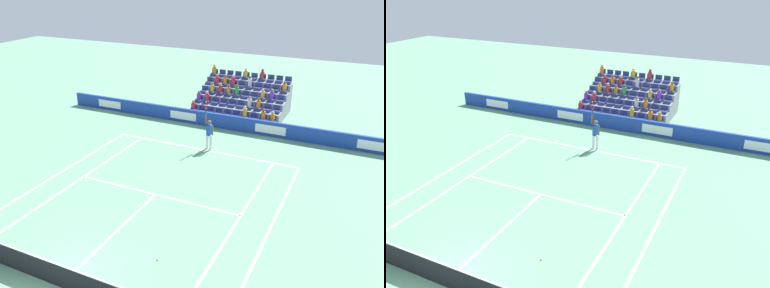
{
  "view_description": "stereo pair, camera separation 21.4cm",
  "coord_description": "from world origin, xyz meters",
  "views": [
    {
      "loc": [
        -8.22,
        7.32,
        9.55
      ],
      "look_at": [
        -0.15,
        -10.09,
        1.1
      ],
      "focal_mm": 37.34,
      "sensor_mm": 36.0,
      "label": 1
    },
    {
      "loc": [
        -8.41,
        7.22,
        9.55
      ],
      "look_at": [
        -0.15,
        -10.09,
        1.1
      ],
      "focal_mm": 37.34,
      "sensor_mm": 36.0,
      "label": 2
    }
  ],
  "objects": [
    {
      "name": "ground_plane",
      "position": [
        0.0,
        0.0,
        0.0
      ],
      "size": [
        80.0,
        80.0,
        0.0
      ],
      "primitive_type": "plane",
      "color": "#669E77"
    },
    {
      "name": "line_baseline",
      "position": [
        0.0,
        -11.89,
        0.0
      ],
      "size": [
        10.97,
        0.1,
        0.01
      ],
      "primitive_type": "cube",
      "color": "white",
      "rests_on": "ground"
    },
    {
      "name": "line_service",
      "position": [
        0.0,
        -6.4,
        0.0
      ],
      "size": [
        8.23,
        0.1,
        0.01
      ],
      "primitive_type": "cube",
      "color": "white",
      "rests_on": "ground"
    },
    {
      "name": "line_centre_service",
      "position": [
        0.0,
        -3.2,
        0.0
      ],
      "size": [
        0.1,
        6.4,
        0.01
      ],
      "primitive_type": "cube",
      "color": "white",
      "rests_on": "ground"
    },
    {
      "name": "line_singles_sideline_left",
      "position": [
        4.12,
        -5.95,
        0.0
      ],
      "size": [
        0.1,
        11.89,
        0.01
      ],
      "primitive_type": "cube",
      "color": "white",
      "rests_on": "ground"
    },
    {
      "name": "line_singles_sideline_right",
      "position": [
        -4.12,
        -5.95,
        0.0
      ],
      "size": [
        0.1,
        11.89,
        0.01
      ],
      "primitive_type": "cube",
      "color": "white",
      "rests_on": "ground"
    },
    {
      "name": "line_doubles_sideline_left",
      "position": [
        5.49,
        -5.95,
        0.0
      ],
      "size": [
        0.1,
        11.89,
        0.01
      ],
      "primitive_type": "cube",
      "color": "white",
      "rests_on": "ground"
    },
    {
      "name": "line_doubles_sideline_right",
      "position": [
        -5.49,
        -5.95,
        0.0
      ],
      "size": [
        0.1,
        11.89,
        0.01
      ],
      "primitive_type": "cube",
      "color": "white",
      "rests_on": "ground"
    },
    {
      "name": "line_centre_mark",
      "position": [
        0.0,
        -11.79,
        0.0
      ],
      "size": [
        0.1,
        0.2,
        0.01
      ],
      "primitive_type": "cube",
      "color": "white",
      "rests_on": "ground"
    },
    {
      "name": "sponsor_barrier",
      "position": [
        0.0,
        -15.53,
        0.47
      ],
      "size": [
        23.92,
        0.22,
        0.95
      ],
      "color": "#193899",
      "rests_on": "ground"
    },
    {
      "name": "tennis_net",
      "position": [
        0.0,
        0.0,
        0.49
      ],
      "size": [
        11.97,
        0.1,
        1.07
      ],
      "color": "#33383D",
      "rests_on": "ground"
    },
    {
      "name": "tennis_player",
      "position": [
        -0.28,
        -12.09,
        0.99
      ],
      "size": [
        0.53,
        0.37,
        2.85
      ],
      "color": "white",
      "rests_on": "ground"
    },
    {
      "name": "stadium_stand",
      "position": [
        0.0,
        -19.08,
        0.83
      ],
      "size": [
        6.2,
        4.75,
        3.0
      ],
      "color": "gray",
      "rests_on": "ground"
    },
    {
      "name": "loose_tennis_ball",
      "position": [
        -2.32,
        -2.48,
        0.03
      ],
      "size": [
        0.07,
        0.07,
        0.07
      ],
      "primitive_type": "sphere",
      "color": "#D1E533",
      "rests_on": "ground"
    }
  ]
}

